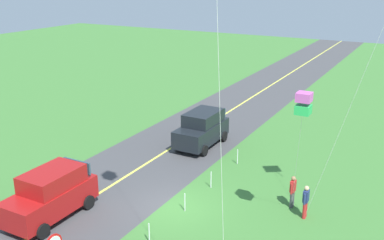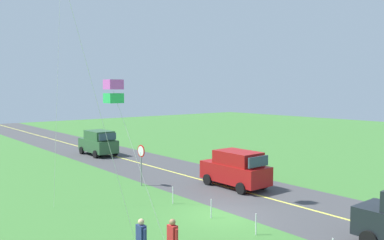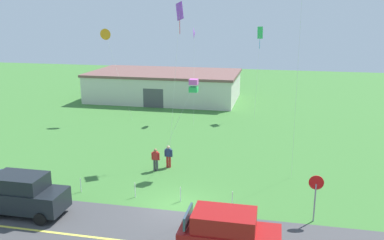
# 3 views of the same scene
# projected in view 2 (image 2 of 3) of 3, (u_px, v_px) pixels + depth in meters

# --- Properties ---
(ground_plane) EXTENTS (120.00, 120.00, 0.10)m
(ground_plane) POSITION_uv_depth(u_px,v_px,m) (223.00, 216.00, 18.84)
(ground_plane) COLOR #3D7533
(asphalt_road) EXTENTS (120.00, 7.00, 0.00)m
(asphalt_road) POSITION_uv_depth(u_px,v_px,m) (276.00, 200.00, 21.36)
(asphalt_road) COLOR #424244
(asphalt_road) RESTS_ON ground
(road_centre_stripe) EXTENTS (120.00, 0.16, 0.00)m
(road_centre_stripe) POSITION_uv_depth(u_px,v_px,m) (276.00, 200.00, 21.36)
(road_centre_stripe) COLOR #E5E04C
(road_centre_stripe) RESTS_ON asphalt_road
(car_suv_foreground) EXTENTS (4.40, 2.12, 2.24)m
(car_suv_foreground) POSITION_uv_depth(u_px,v_px,m) (236.00, 169.00, 24.14)
(car_suv_foreground) COLOR maroon
(car_suv_foreground) RESTS_ON ground
(car_parked_east_far) EXTENTS (4.40, 2.12, 2.24)m
(car_parked_east_far) POSITION_uv_depth(u_px,v_px,m) (98.00, 142.00, 35.92)
(car_parked_east_far) COLOR #2D5633
(car_parked_east_far) RESTS_ON ground
(stop_sign) EXTENTS (0.76, 0.08, 2.56)m
(stop_sign) POSITION_uv_depth(u_px,v_px,m) (141.00, 157.00, 24.46)
(stop_sign) COLOR gray
(stop_sign) RESTS_ON ground
(person_adult_near) EXTENTS (0.58, 0.22, 1.60)m
(person_adult_near) POSITION_uv_depth(u_px,v_px,m) (172.00, 240.00, 13.49)
(person_adult_near) COLOR #3F3F47
(person_adult_near) RESTS_ON ground
(person_adult_companion) EXTENTS (0.58, 0.22, 1.60)m
(person_adult_companion) POSITION_uv_depth(u_px,v_px,m) (141.00, 240.00, 13.52)
(person_adult_companion) COLOR red
(person_adult_companion) RESTS_ON ground
(kite_red_low) EXTENTS (2.78, 1.11, 6.34)m
(kite_red_low) POSITION_uv_depth(u_px,v_px,m) (114.00, 92.00, 14.50)
(kite_red_low) COLOR silver
(kite_red_low) RESTS_ON ground
(fence_post_1) EXTENTS (0.05, 0.05, 0.90)m
(fence_post_1) POSITION_uv_depth(u_px,v_px,m) (256.00, 224.00, 16.27)
(fence_post_1) COLOR silver
(fence_post_1) RESTS_ON ground
(fence_post_2) EXTENTS (0.05, 0.05, 0.90)m
(fence_post_2) POSITION_uv_depth(u_px,v_px,m) (211.00, 209.00, 18.40)
(fence_post_2) COLOR silver
(fence_post_2) RESTS_ON ground
(fence_post_3) EXTENTS (0.05, 0.05, 0.90)m
(fence_post_3) POSITION_uv_depth(u_px,v_px,m) (173.00, 195.00, 20.70)
(fence_post_3) COLOR silver
(fence_post_3) RESTS_ON ground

